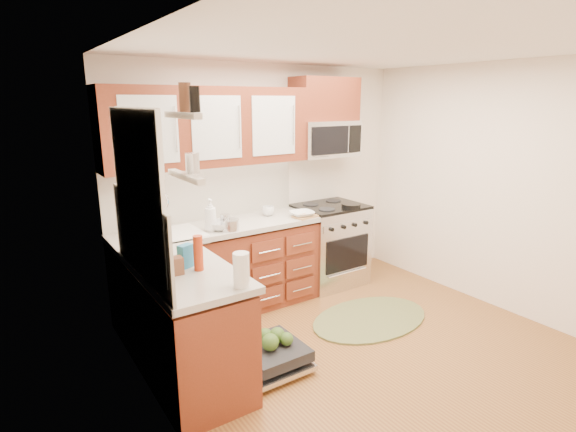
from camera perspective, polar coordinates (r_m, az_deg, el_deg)
floor at (r=4.13m, az=10.48°, el=-16.68°), size 3.50×3.50×0.00m
ceiling at (r=3.57m, az=12.43°, el=20.26°), size 3.50×3.50×0.00m
wall_back at (r=5.01m, az=-2.92°, el=4.44°), size 3.50×0.04×2.50m
wall_left at (r=2.74m, az=-15.54°, el=-4.56°), size 0.04×3.50×2.50m
wall_right at (r=5.03m, az=25.66°, el=3.06°), size 0.04×3.50×2.50m
base_cabinet_back at (r=4.65m, az=-8.60°, el=-7.10°), size 2.05×0.60×0.85m
base_cabinet_left at (r=3.62m, az=-12.77°, el=-13.86°), size 0.60×1.25×0.85m
countertop_back at (r=4.49m, az=-8.77°, el=-1.49°), size 2.07×0.64×0.05m
countertop_left at (r=3.42m, az=-13.06°, el=-6.80°), size 0.64×1.27×0.05m
backsplash_back at (r=4.68m, az=-10.46°, el=3.00°), size 2.05×0.02×0.57m
backsplash_left at (r=3.24m, az=-18.23°, el=-2.58°), size 0.02×1.25×0.57m
upper_cabinets at (r=4.45m, az=-10.01°, el=11.09°), size 2.05×0.35×0.75m
cabinet_over_mw at (r=5.18m, az=4.67°, el=14.58°), size 0.76×0.35×0.47m
range at (r=5.32m, az=5.27°, el=-3.61°), size 0.76×0.64×0.95m
microwave at (r=5.17m, az=4.74°, el=9.75°), size 0.76×0.38×0.40m
sink at (r=4.32m, az=-14.93°, el=-3.86°), size 0.62×0.50×0.26m
dishwasher at (r=3.82m, az=-2.53°, el=-17.44°), size 0.70×0.60×0.20m
window at (r=3.14m, az=-18.59°, el=3.25°), size 0.03×1.05×1.05m
window_blind at (r=3.10m, az=-18.63°, el=9.29°), size 0.02×0.96×0.40m
shelf_upper at (r=2.28m, az=-13.30°, el=12.35°), size 0.04×0.40×0.03m
shelf_lower at (r=2.31m, az=-12.87°, el=4.91°), size 0.04×0.40×0.03m
rug at (r=4.66m, az=10.38°, el=-12.69°), size 1.49×1.20×0.02m
skillet at (r=5.12m, az=8.00°, el=1.33°), size 0.27×0.27×0.04m
stock_pot at (r=4.28m, az=-7.39°, el=-1.13°), size 0.23×0.23×0.11m
cutting_board at (r=4.74m, az=2.30°, el=-0.04°), size 0.28×0.20×0.02m
canister at (r=4.33m, az=-8.00°, el=-0.72°), size 0.12×0.12×0.15m
paper_towel_roll at (r=2.98m, az=-5.95°, el=-6.83°), size 0.12×0.12×0.23m
mustard_bottle at (r=3.37m, az=-16.32°, el=-5.11°), size 0.07×0.07×0.20m
red_bottle at (r=3.30m, az=-11.33°, el=-4.63°), size 0.08×0.08×0.26m
wooden_box at (r=3.28m, az=-14.31°, el=-6.19°), size 0.13×0.10×0.12m
blue_carton at (r=3.39m, az=-12.86°, el=-4.98°), size 0.13×0.10×0.17m
bowl_a at (r=4.74m, az=1.79°, el=0.23°), size 0.28×0.28×0.06m
bowl_b at (r=4.32m, az=-8.48°, el=-1.21°), size 0.32×0.32×0.08m
cup at (r=4.80m, az=-2.54°, el=0.65°), size 0.15×0.15×0.10m
soap_bottle_a at (r=4.26m, az=-9.82°, el=0.11°), size 0.14×0.14×0.31m
soap_bottle_b at (r=3.81m, az=-18.53°, el=-3.21°), size 0.08×0.09×0.17m
soap_bottle_c at (r=3.52m, az=-17.11°, el=-4.58°), size 0.17×0.17×0.17m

